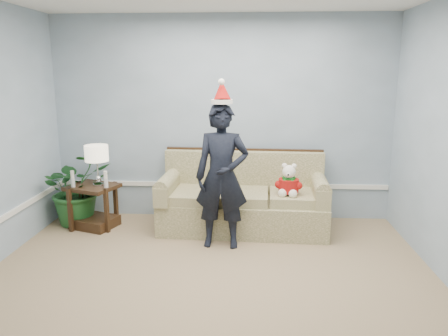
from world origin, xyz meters
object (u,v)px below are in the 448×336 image
houseplant (77,188)px  man (222,177)px  teddy_bear (289,184)px  sofa (243,201)px  side_table (94,211)px  table_lamp (97,155)px

houseplant → man: man is taller
houseplant → teddy_bear: houseplant is taller
man → teddy_bear: 0.88m
sofa → side_table: size_ratio=2.99×
sofa → man: man is taller
houseplant → man: 2.07m
table_lamp → man: bearing=-17.0°
sofa → houseplant: bearing=-178.1°
table_lamp → man: (1.60, -0.49, -0.13)m
side_table → man: size_ratio=0.43×
sofa → teddy_bear: (0.55, -0.24, 0.31)m
table_lamp → teddy_bear: table_lamp is taller
man → sofa: bearing=70.8°
sofa → side_table: sofa is taller
sofa → side_table: 1.93m
side_table → houseplant: 0.39m
houseplant → teddy_bear: (2.72, -0.25, 0.17)m
side_table → houseplant: houseplant is taller
side_table → teddy_bear: teddy_bear is taller
houseplant → man: bearing=-18.0°
sofa → teddy_bear: 0.67m
table_lamp → houseplant: 0.60m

